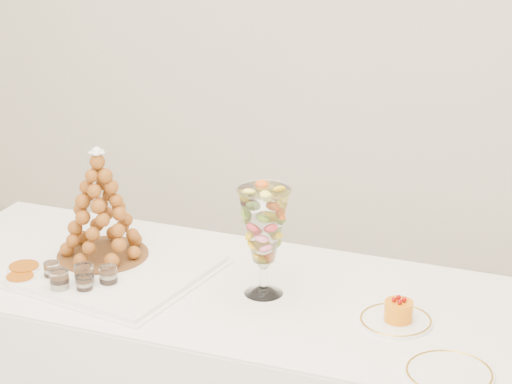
% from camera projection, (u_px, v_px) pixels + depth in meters
% --- Properties ---
extents(lace_tray, '(0.72, 0.60, 0.02)m').
position_uv_depth(lace_tray, '(98.00, 266.00, 3.02)').
color(lace_tray, white).
rests_on(lace_tray, buffet_table).
extents(macaron_vase, '(0.15, 0.15, 0.32)m').
position_uv_depth(macaron_vase, '(264.00, 227.00, 2.80)').
color(macaron_vase, white).
rests_on(macaron_vase, buffet_table).
extents(cake_plate, '(0.20, 0.20, 0.01)m').
position_uv_depth(cake_plate, '(396.00, 321.00, 2.71)').
color(cake_plate, white).
rests_on(cake_plate, buffet_table).
extents(spare_plate, '(0.22, 0.22, 0.01)m').
position_uv_depth(spare_plate, '(449.00, 374.00, 2.45)').
color(spare_plate, white).
rests_on(spare_plate, buffet_table).
extents(verrine_a, '(0.06, 0.06, 0.06)m').
position_uv_depth(verrine_a, '(52.00, 273.00, 2.93)').
color(verrine_a, white).
rests_on(verrine_a, buffet_table).
extents(verrine_b, '(0.07, 0.07, 0.08)m').
position_uv_depth(verrine_b, '(84.00, 278.00, 2.88)').
color(verrine_b, white).
rests_on(verrine_b, buffet_table).
extents(verrine_c, '(0.06, 0.06, 0.07)m').
position_uv_depth(verrine_c, '(109.00, 278.00, 2.88)').
color(verrine_c, white).
rests_on(verrine_c, buffet_table).
extents(verrine_d, '(0.07, 0.07, 0.07)m').
position_uv_depth(verrine_d, '(60.00, 283.00, 2.85)').
color(verrine_d, white).
rests_on(verrine_d, buffet_table).
extents(verrine_e, '(0.05, 0.05, 0.06)m').
position_uv_depth(verrine_e, '(84.00, 286.00, 2.84)').
color(verrine_e, white).
rests_on(verrine_e, buffet_table).
extents(ramekin_back, '(0.10, 0.10, 0.03)m').
position_uv_depth(ramekin_back, '(24.00, 271.00, 2.97)').
color(ramekin_back, white).
rests_on(ramekin_back, buffet_table).
extents(ramekin_front, '(0.09, 0.09, 0.03)m').
position_uv_depth(ramekin_front, '(20.00, 281.00, 2.91)').
color(ramekin_front, white).
rests_on(ramekin_front, buffet_table).
extents(croquembouche, '(0.28, 0.28, 0.35)m').
position_uv_depth(croquembouche, '(100.00, 204.00, 3.00)').
color(croquembouche, brown).
rests_on(croquembouche, lace_tray).
extents(mousse_cake, '(0.08, 0.08, 0.07)m').
position_uv_depth(mousse_cake, '(399.00, 311.00, 2.69)').
color(mousse_cake, orange).
rests_on(mousse_cake, cake_plate).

